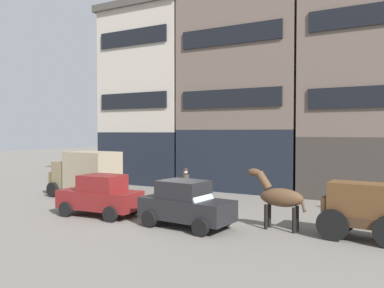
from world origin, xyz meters
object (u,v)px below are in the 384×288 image
(cargo_wagon, at_px, (363,207))
(sedan_dark, at_px, (100,195))
(pedestrian_officer, at_px, (186,184))
(sedan_light, at_px, (186,204))
(fire_hydrant_curbside, at_px, (334,200))
(delivery_truck_near, at_px, (85,172))
(draft_horse, at_px, (279,197))

(cargo_wagon, bearing_deg, sedan_dark, -172.56)
(pedestrian_officer, bearing_deg, sedan_light, -59.97)
(sedan_dark, height_order, fire_hydrant_curbside, sedan_dark)
(cargo_wagon, bearing_deg, pedestrian_officer, 159.00)
(delivery_truck_near, relative_size, fire_hydrant_curbside, 5.35)
(sedan_light, xyz_separation_m, fire_hydrant_curbside, (4.47, 6.57, -0.49))
(cargo_wagon, height_order, draft_horse, draft_horse)
(sedan_dark, relative_size, fire_hydrant_curbside, 4.57)
(draft_horse, bearing_deg, fire_hydrant_curbside, 77.34)
(delivery_truck_near, distance_m, sedan_dark, 5.37)
(sedan_light, bearing_deg, delivery_truck_near, 158.62)
(cargo_wagon, distance_m, draft_horse, 2.95)
(pedestrian_officer, bearing_deg, delivery_truck_near, -165.32)
(cargo_wagon, distance_m, sedan_light, 6.41)
(sedan_dark, bearing_deg, delivery_truck_near, 141.05)
(delivery_truck_near, height_order, sedan_light, delivery_truck_near)
(draft_horse, relative_size, delivery_truck_near, 0.53)
(fire_hydrant_curbside, bearing_deg, pedestrian_officer, -166.64)
(cargo_wagon, relative_size, delivery_truck_near, 0.67)
(sedan_dark, height_order, pedestrian_officer, sedan_dark)
(draft_horse, distance_m, sedan_light, 3.59)
(pedestrian_officer, xyz_separation_m, fire_hydrant_curbside, (7.27, 1.73, -0.55))
(sedan_light, distance_m, fire_hydrant_curbside, 7.97)
(fire_hydrant_curbside, bearing_deg, sedan_dark, -143.33)
(delivery_truck_near, xyz_separation_m, fire_hydrant_curbside, (13.01, 3.23, -1.00))
(pedestrian_officer, bearing_deg, cargo_wagon, -21.00)
(delivery_truck_near, bearing_deg, fire_hydrant_curbside, 13.94)
(draft_horse, bearing_deg, sedan_dark, -169.73)
(draft_horse, height_order, fire_hydrant_curbside, draft_horse)
(draft_horse, height_order, delivery_truck_near, delivery_truck_near)
(delivery_truck_near, relative_size, sedan_light, 1.16)
(cargo_wagon, xyz_separation_m, sedan_dark, (-10.63, -1.39, -0.23))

